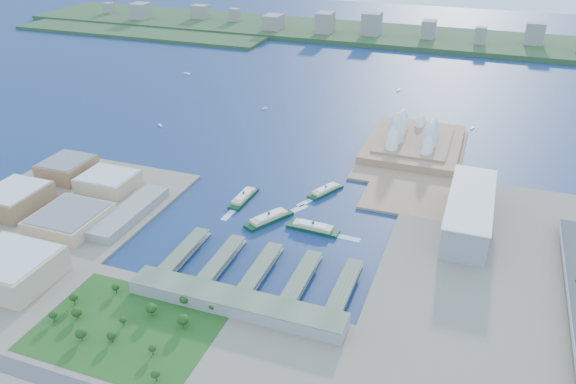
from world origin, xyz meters
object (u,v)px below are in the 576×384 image
at_px(opera_house, 416,128).
at_px(car_c, 576,281).
at_px(ferry_b, 326,189).
at_px(ferry_d, 313,226).
at_px(ferry_a, 244,196).
at_px(ferry_c, 269,217).
at_px(toaster_building, 469,212).

xyz_separation_m(opera_house, car_c, (191.00, -286.80, -16.55)).
xyz_separation_m(ferry_b, ferry_d, (12.25, -89.12, 0.54)).
distance_m(ferry_b, car_c, 293.95).
relative_size(ferry_a, ferry_d, 0.98).
relative_size(opera_house, car_c, 43.24).
bearing_deg(ferry_a, ferry_c, -35.07).
height_order(toaster_building, car_c, toaster_building).
xyz_separation_m(toaster_building, ferry_c, (-210.26, -61.27, -14.77)).
bearing_deg(opera_house, ferry_b, -114.76).
relative_size(ferry_c, car_c, 14.57).
bearing_deg(opera_house, car_c, -56.34).
height_order(opera_house, ferry_a, opera_house).
distance_m(ferry_c, car_c, 312.46).
relative_size(ferry_b, ferry_c, 0.86).
bearing_deg(opera_house, toaster_building, -65.77).
relative_size(toaster_building, car_c, 37.24).
bearing_deg(ferry_c, toaster_building, -133.85).
height_order(ferry_a, car_c, car_c).
relative_size(ferry_c, ferry_d, 1.04).
xyz_separation_m(opera_house, ferry_b, (-80.09, -173.63, -27.04)).
xyz_separation_m(toaster_building, ferry_d, (-157.84, -62.75, -15.00)).
distance_m(ferry_a, ferry_d, 106.67).
height_order(opera_house, ferry_d, opera_house).
distance_m(toaster_building, ferry_a, 259.30).
bearing_deg(opera_house, ferry_c, -114.72).
bearing_deg(ferry_a, toaster_building, 7.87).
height_order(ferry_b, car_c, car_c).
bearing_deg(ferry_b, car_c, 3.17).
distance_m(ferry_a, ferry_c, 59.62).
xyz_separation_m(opera_house, ferry_d, (-67.84, -262.75, -26.50)).
distance_m(opera_house, ferry_d, 272.66).
distance_m(toaster_building, car_c, 133.27).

